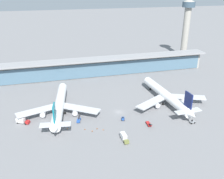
{
  "coord_description": "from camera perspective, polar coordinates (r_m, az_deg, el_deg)",
  "views": [
    {
      "loc": [
        -37.49,
        -125.24,
        71.12
      ],
      "look_at": [
        0.0,
        16.66,
        7.6
      ],
      "focal_mm": 40.13,
      "sensor_mm": 36.0,
      "label": 1
    }
  ],
  "objects": [
    {
      "name": "ground_plane",
      "position": [
        148.82,
        1.65,
        -5.15
      ],
      "size": [
        1200.0,
        1200.0,
        0.0
      ],
      "primitive_type": "plane",
      "color": "slate"
    },
    {
      "name": "airliner_left_stand",
      "position": [
        148.4,
        -11.91,
        -3.52
      ],
      "size": [
        47.2,
        61.94,
        16.52
      ],
      "color": "white",
      "rests_on": "ground"
    },
    {
      "name": "airliner_centre_stand",
      "position": [
        160.67,
        12.35,
        -1.4
      ],
      "size": [
        47.65,
        62.07,
        16.52
      ],
      "color": "white",
      "rests_on": "ground"
    },
    {
      "name": "service_truck_near_nose_red",
      "position": [
        145.28,
        -19.83,
        -6.68
      ],
      "size": [
        7.53,
        5.44,
        3.1
      ],
      "color": "#B21E1E",
      "rests_on": "ground"
    },
    {
      "name": "service_truck_under_wing_red",
      "position": [
        136.91,
        8.37,
        -7.78
      ],
      "size": [
        2.1,
        6.85,
        2.7
      ],
      "color": "#B21E1E",
      "rests_on": "ground"
    },
    {
      "name": "service_truck_mid_apron_olive",
      "position": [
        123.66,
        2.77,
        -10.79
      ],
      "size": [
        2.62,
        7.38,
        3.1
      ],
      "color": "olive",
      "rests_on": "ground"
    },
    {
      "name": "service_truck_by_tail_blue",
      "position": [
        140.34,
        -7.59,
        -6.89
      ],
      "size": [
        3.17,
        6.91,
        2.7
      ],
      "color": "#234C9E",
      "rests_on": "ground"
    },
    {
      "name": "service_truck_on_taxiway_blue",
      "position": [
        140.42,
        2.52,
        -6.64
      ],
      "size": [
        2.5,
        3.24,
        2.05
      ],
      "color": "#234C9E",
      "rests_on": "ground"
    },
    {
      "name": "service_truck_at_far_stand_grey",
      "position": [
        144.09,
        17.84,
        -7.03
      ],
      "size": [
        3.04,
        2.02,
        2.05
      ],
      "color": "gray",
      "rests_on": "ground"
    },
    {
      "name": "terminal_building",
      "position": [
        203.01,
        -3.43,
        5.21
      ],
      "size": [
        186.29,
        12.8,
        15.2
      ],
      "color": "#9E998E",
      "rests_on": "ground"
    },
    {
      "name": "control_tower",
      "position": [
        260.69,
        16.63,
        14.17
      ],
      "size": [
        12.0,
        12.0,
        61.21
      ],
      "color": "#9E998E",
      "rests_on": "ground"
    },
    {
      "name": "safety_cone_alpha",
      "position": [
        131.15,
        -4.53,
        -9.35
      ],
      "size": [
        0.62,
        0.62,
        0.7
      ],
      "color": "orange",
      "rests_on": "ground"
    },
    {
      "name": "safety_cone_bravo",
      "position": [
        132.98,
        -3.44,
        -8.81
      ],
      "size": [
        0.62,
        0.62,
        0.7
      ],
      "color": "orange",
      "rests_on": "ground"
    },
    {
      "name": "safety_cone_charlie",
      "position": [
        134.73,
        -10.14,
        -8.71
      ],
      "size": [
        0.62,
        0.62,
        0.7
      ],
      "color": "orange",
      "rests_on": "ground"
    },
    {
      "name": "safety_cone_delta",
      "position": [
        132.8,
        -6.2,
        -8.97
      ],
      "size": [
        0.62,
        0.62,
        0.7
      ],
      "color": "orange",
      "rests_on": "ground"
    },
    {
      "name": "safety_cone_echo",
      "position": [
        131.84,
        -2.01,
        -9.09
      ],
      "size": [
        0.62,
        0.62,
        0.7
      ],
      "color": "orange",
      "rests_on": "ground"
    }
  ]
}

